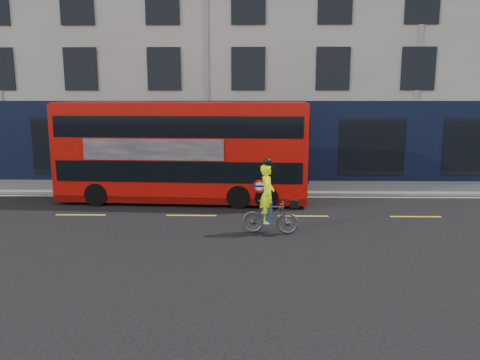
{
  "coord_description": "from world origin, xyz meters",
  "views": [
    {
      "loc": [
        2.09,
        -14.73,
        4.23
      ],
      "look_at": [
        1.74,
        1.94,
        1.23
      ],
      "focal_mm": 35.0,
      "sensor_mm": 36.0,
      "label": 1
    }
  ],
  "objects": [
    {
      "name": "kerb",
      "position": [
        0.0,
        5.0,
        0.07
      ],
      "size": [
        60.0,
        0.12,
        0.13
      ],
      "primitive_type": "cube",
      "color": "gray",
      "rests_on": "ground"
    },
    {
      "name": "pavement",
      "position": [
        0.0,
        6.5,
        0.06
      ],
      "size": [
        60.0,
        3.0,
        0.12
      ],
      "primitive_type": "cube",
      "color": "slate",
      "rests_on": "ground"
    },
    {
      "name": "cyclist",
      "position": [
        2.7,
        -0.62,
        0.8
      ],
      "size": [
        1.81,
        0.73,
        2.37
      ],
      "rotation": [
        0.0,
        0.0,
        -0.13
      ],
      "color": "#494C4F",
      "rests_on": "ground"
    },
    {
      "name": "bus",
      "position": [
        -0.57,
        3.8,
        2.05
      ],
      "size": [
        10.04,
        2.82,
        4.0
      ],
      "rotation": [
        0.0,
        0.0,
        -0.06
      ],
      "color": "#B90D07",
      "rests_on": "ground"
    },
    {
      "name": "lane_dashes",
      "position": [
        0.0,
        1.5,
        0.0
      ],
      "size": [
        58.0,
        0.12,
        0.01
      ],
      "primitive_type": null,
      "color": "yellow",
      "rests_on": "ground"
    },
    {
      "name": "ground",
      "position": [
        0.0,
        0.0,
        0.0
      ],
      "size": [
        120.0,
        120.0,
        0.0
      ],
      "primitive_type": "plane",
      "color": "black",
      "rests_on": "ground"
    },
    {
      "name": "building_terrace",
      "position": [
        0.0,
        12.94,
        7.49
      ],
      "size": [
        50.0,
        10.07,
        15.0
      ],
      "color": "#B0AEA6",
      "rests_on": "ground"
    },
    {
      "name": "road_edge_line",
      "position": [
        0.0,
        4.7,
        0.0
      ],
      "size": [
        58.0,
        0.1,
        0.01
      ],
      "primitive_type": "cube",
      "color": "silver",
      "rests_on": "ground"
    }
  ]
}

